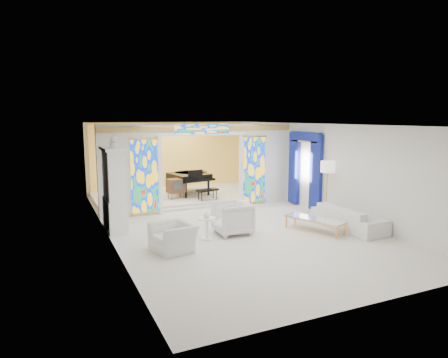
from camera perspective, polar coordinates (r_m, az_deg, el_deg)
name	(u,v)px	position (r m, az deg, el deg)	size (l,w,h in m)	color
floor	(225,222)	(12.38, 0.17, -6.21)	(12.00, 12.00, 0.00)	silver
ceiling	(225,124)	(11.96, 0.18, 7.80)	(7.00, 12.00, 0.02)	white
wall_back	(169,157)	(17.68, -7.88, 3.20)	(7.00, 0.02, 3.00)	silver
wall_front	(373,221)	(7.15, 20.49, -5.65)	(7.00, 0.02, 3.00)	silver
wall_left	(106,182)	(11.12, -16.49, -0.41)	(0.02, 12.00, 3.00)	silver
wall_right	(319,168)	(13.88, 13.46, 1.50)	(0.02, 12.00, 3.00)	silver
partition_wall	(202,162)	(13.89, -3.22, 2.37)	(7.00, 0.22, 3.00)	silver
stained_glass_left	(145,176)	(13.25, -11.27, 0.36)	(0.90, 0.04, 2.40)	gold
stained_glass_right	(254,170)	(14.68, 4.36, 1.32)	(0.90, 0.04, 2.40)	gold
stained_glass_transom	(202,129)	(13.70, -3.11, 7.18)	(2.00, 0.04, 0.34)	gold
alcove_platform	(183,196)	(16.09, -5.86, -2.40)	(6.80, 3.80, 0.18)	silver
gold_curtain_back	(170,157)	(17.57, -7.77, 3.17)	(6.70, 0.10, 2.90)	#EEBD53
chandelier	(188,134)	(15.76, -5.20, 6.39)	(0.48, 0.48, 0.30)	#DFA14E
blue_drapes	(305,164)	(14.37, 11.46, 2.12)	(0.14, 1.85, 2.65)	navy
china_cabinet	(114,190)	(11.80, -15.46, -1.48)	(0.56, 1.46, 2.72)	white
armchair_left	(173,237)	(9.85, -7.26, -8.23)	(1.04, 0.91, 0.68)	white
armchair_right	(232,218)	(11.11, 1.18, -5.60)	(0.95, 0.98, 0.89)	white
sofa	(349,218)	(12.12, 17.37, -5.31)	(2.30, 0.90, 0.67)	white
side_table	(207,225)	(10.64, -2.45, -6.61)	(0.56, 0.56, 0.58)	white
vase	(207,214)	(10.57, -2.46, -5.08)	(0.17, 0.17, 0.18)	silver
coffee_table	(315,219)	(11.62, 12.81, -5.66)	(1.13, 1.80, 0.39)	white
floor_lamp	(328,169)	(13.06, 14.58, 1.33)	(0.51, 0.51, 1.84)	#DFA14E
grand_piano	(191,176)	(16.01, -4.79, 0.38)	(1.77, 2.73, 1.02)	black
tv_console	(176,186)	(15.10, -6.89, -0.95)	(0.70, 0.52, 0.74)	brown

